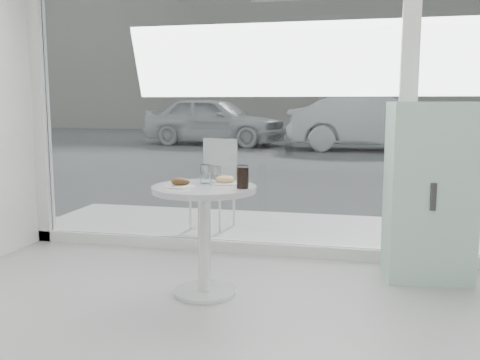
% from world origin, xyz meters
% --- Properties ---
extents(storefront, '(5.00, 0.14, 3.00)m').
position_xyz_m(storefront, '(0.07, 3.00, 1.71)').
color(storefront, white).
rests_on(storefront, ground).
extents(main_table, '(0.72, 0.72, 0.77)m').
position_xyz_m(main_table, '(-0.50, 1.90, 0.55)').
color(main_table, silver).
rests_on(main_table, ground).
extents(patio_deck, '(5.60, 1.60, 0.05)m').
position_xyz_m(patio_deck, '(0.00, 3.80, 0.03)').
color(patio_deck, silver).
rests_on(patio_deck, ground).
extents(street, '(40.00, 24.00, 0.00)m').
position_xyz_m(street, '(0.00, 16.00, -0.00)').
color(street, '#3A3A3A').
rests_on(street, ground).
extents(far_building, '(40.00, 2.00, 8.00)m').
position_xyz_m(far_building, '(0.00, 25.00, 4.00)').
color(far_building, gray).
rests_on(far_building, ground).
extents(mint_cabinet, '(0.67, 0.49, 1.34)m').
position_xyz_m(mint_cabinet, '(1.06, 2.61, 0.67)').
color(mint_cabinet, '#A5D2B8').
rests_on(mint_cabinet, ground).
extents(patio_chair, '(0.46, 0.46, 0.91)m').
position_xyz_m(patio_chair, '(-0.93, 3.75, 0.57)').
color(patio_chair, silver).
rests_on(patio_chair, patio_deck).
extents(car_white, '(4.79, 2.61, 1.55)m').
position_xyz_m(car_white, '(-4.06, 14.90, 0.77)').
color(car_white, silver).
rests_on(car_white, street).
extents(car_silver, '(4.94, 1.95, 1.60)m').
position_xyz_m(car_silver, '(0.89, 13.93, 0.80)').
color(car_silver, '#A3A6AA').
rests_on(car_silver, street).
extents(plate_fritter, '(0.20, 0.20, 0.07)m').
position_xyz_m(plate_fritter, '(-0.64, 1.81, 0.80)').
color(plate_fritter, white).
rests_on(plate_fritter, main_table).
extents(plate_donut, '(0.22, 0.22, 0.05)m').
position_xyz_m(plate_donut, '(-0.38, 2.03, 0.79)').
color(plate_donut, white).
rests_on(plate_donut, main_table).
extents(water_tumbler_a, '(0.08, 0.08, 0.13)m').
position_xyz_m(water_tumbler_a, '(-0.52, 2.03, 0.83)').
color(water_tumbler_a, white).
rests_on(water_tumbler_a, main_table).
extents(water_tumbler_b, '(0.07, 0.07, 0.12)m').
position_xyz_m(water_tumbler_b, '(-0.46, 2.05, 0.82)').
color(water_tumbler_b, white).
rests_on(water_tumbler_b, main_table).
extents(cola_glass, '(0.08, 0.08, 0.15)m').
position_xyz_m(cola_glass, '(-0.22, 1.86, 0.84)').
color(cola_glass, white).
rests_on(cola_glass, main_table).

